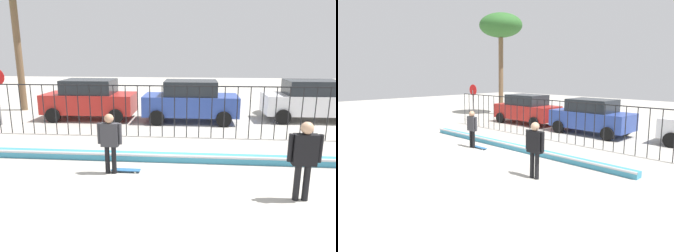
{
  "view_description": "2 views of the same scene",
  "coord_description": "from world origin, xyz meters",
  "views": [
    {
      "loc": [
        0.77,
        -8.17,
        3.27
      ],
      "look_at": [
        0.01,
        0.53,
        1.15
      ],
      "focal_mm": 33.64,
      "sensor_mm": 36.0,
      "label": 1
    },
    {
      "loc": [
        9.3,
        -8.78,
        3.28
      ],
      "look_at": [
        -0.13,
        0.47,
        1.04
      ],
      "focal_mm": 33.63,
      "sensor_mm": 36.0,
      "label": 2
    }
  ],
  "objects": [
    {
      "name": "skateboard",
      "position": [
        -1.08,
        -0.2,
        0.06
      ],
      "size": [
        0.8,
        0.2,
        0.07
      ],
      "rotation": [
        0.0,
        0.0,
        0.11
      ],
      "color": "#26598C",
      "rests_on": "ground"
    },
    {
      "name": "skateboarder",
      "position": [
        -1.46,
        -0.31,
        0.99
      ],
      "size": [
        0.66,
        0.25,
        1.64
      ],
      "rotation": [
        0.0,
        0.0,
        0.26
      ],
      "color": "black",
      "rests_on": "ground"
    },
    {
      "name": "stop_sign",
      "position": [
        -7.84,
        4.84,
        1.62
      ],
      "size": [
        0.76,
        0.07,
        2.5
      ],
      "color": "slate",
      "rests_on": "ground"
    },
    {
      "name": "ground_plane",
      "position": [
        0.0,
        0.0,
        0.0
      ],
      "size": [
        60.0,
        60.0,
        0.0
      ],
      "primitive_type": "plane",
      "color": "#ADA89E"
    },
    {
      "name": "parked_car_blue",
      "position": [
        0.56,
        6.25,
        0.97
      ],
      "size": [
        4.3,
        2.12,
        1.9
      ],
      "rotation": [
        0.0,
        0.0,
        0.04
      ],
      "color": "#2D479E",
      "rests_on": "ground"
    },
    {
      "name": "camera_operator",
      "position": [
        3.15,
        -1.49,
        1.08
      ],
      "size": [
        0.72,
        0.27,
        1.79
      ],
      "rotation": [
        0.0,
        0.0,
        2.68
      ],
      "color": "black",
      "rests_on": "ground"
    },
    {
      "name": "palm_tree_short",
      "position": [
        -8.71,
        8.34,
        6.72
      ],
      "size": [
        3.29,
        3.29,
        7.77
      ],
      "color": "brown",
      "rests_on": "ground"
    },
    {
      "name": "parked_car_red",
      "position": [
        -4.25,
        6.39,
        0.97
      ],
      "size": [
        4.3,
        2.12,
        1.9
      ],
      "rotation": [
        0.0,
        0.0,
        -0.08
      ],
      "color": "#B2231E",
      "rests_on": "ground"
    },
    {
      "name": "bowl_coping_ledge",
      "position": [
        0.0,
        0.77,
        0.12
      ],
      "size": [
        11.0,
        0.4,
        0.27
      ],
      "color": "teal",
      "rests_on": "ground"
    },
    {
      "name": "perimeter_fence",
      "position": [
        -0.0,
        3.48,
        1.2
      ],
      "size": [
        14.04,
        0.04,
        1.98
      ],
      "color": "black",
      "rests_on": "ground"
    }
  ]
}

